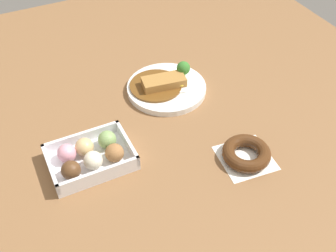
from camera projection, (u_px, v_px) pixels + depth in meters
The scene contains 4 objects.
ground_plane at pixel (152, 126), 1.08m from camera, with size 1.60×1.60×0.00m, color brown.
curry_plate at pixel (166, 86), 1.18m from camera, with size 0.23×0.23×0.07m.
donut_box at pixel (90, 156), 0.97m from camera, with size 0.20×0.14×0.06m.
chocolate_ring_donut at pixel (246, 153), 0.99m from camera, with size 0.14×0.14×0.03m.
Camera 1 is at (0.30, 0.72, 0.75)m, focal length 43.58 mm.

